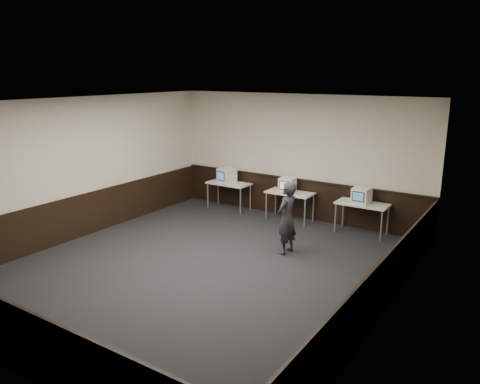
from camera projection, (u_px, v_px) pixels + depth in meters
name	position (u px, v px, depth m)	size (l,w,h in m)	color
floor	(205.00, 267.00, 9.21)	(8.00, 8.00, 0.00)	black
ceiling	(202.00, 102.00, 8.41)	(8.00, 8.00, 0.00)	white
back_wall	(298.00, 157.00, 12.05)	(7.00, 7.00, 0.00)	beige
left_wall	(82.00, 168.00, 10.67)	(8.00, 8.00, 0.00)	beige
right_wall	(390.00, 219.00, 6.95)	(8.00, 8.00, 0.00)	beige
wainscot_back	(296.00, 198.00, 12.31)	(6.98, 0.04, 1.00)	black
wainscot_front	(11.00, 337.00, 5.86)	(6.98, 0.04, 1.00)	black
wainscot_left	(86.00, 214.00, 10.93)	(0.04, 7.98, 1.00)	black
wainscot_right	(383.00, 287.00, 7.24)	(0.04, 7.98, 1.00)	black
wainscot_rail	(297.00, 179.00, 12.16)	(6.98, 0.06, 0.04)	black
desk_left	(229.00, 185.00, 12.97)	(1.20, 0.60, 0.75)	silver
desk_center	(290.00, 195.00, 11.96)	(1.20, 0.60, 0.75)	silver
desk_right	(362.00, 206.00, 10.95)	(1.20, 0.60, 0.75)	silver
emac_left	(227.00, 176.00, 12.88)	(0.50, 0.52, 0.41)	white
emac_center	(287.00, 185.00, 11.92)	(0.42, 0.44, 0.37)	white
emac_right	(362.00, 196.00, 10.85)	(0.40, 0.43, 0.38)	white
person	(287.00, 218.00, 9.74)	(0.56, 0.37, 1.54)	#242429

